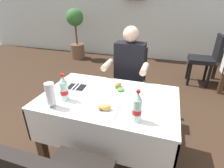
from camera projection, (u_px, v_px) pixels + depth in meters
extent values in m
plane|color=#382619|center=(103.00, 156.00, 1.89)|extent=(11.00, 11.00, 0.00)
cube|color=silver|center=(154.00, 1.00, 4.49)|extent=(11.00, 0.12, 2.99)
cube|color=white|center=(109.00, 97.00, 1.59)|extent=(1.22, 0.80, 0.02)
cube|color=white|center=(92.00, 141.00, 1.33)|extent=(1.22, 0.02, 0.32)
cube|color=white|center=(120.00, 94.00, 2.00)|extent=(1.22, 0.02, 0.32)
cube|color=white|center=(54.00, 103.00, 1.83)|extent=(0.02, 0.80, 0.32)
cube|color=white|center=(175.00, 126.00, 1.50)|extent=(0.02, 0.80, 0.32)
cube|color=#472D1E|center=(41.00, 140.00, 1.61)|extent=(0.07, 0.07, 0.71)
cube|color=#472D1E|center=(76.00, 103.00, 2.19)|extent=(0.07, 0.07, 0.71)
cube|color=#472D1E|center=(167.00, 120.00, 1.89)|extent=(0.07, 0.07, 0.71)
cube|color=black|center=(126.00, 87.00, 2.29)|extent=(0.44, 0.44, 0.08)
cube|color=black|center=(131.00, 63.00, 2.39)|extent=(0.42, 0.06, 0.44)
cube|color=black|center=(110.00, 109.00, 2.31)|extent=(0.04, 0.04, 0.45)
cube|color=black|center=(135.00, 114.00, 2.21)|extent=(0.04, 0.04, 0.45)
cube|color=black|center=(117.00, 97.00, 2.60)|extent=(0.04, 0.04, 0.45)
cube|color=black|center=(140.00, 100.00, 2.50)|extent=(0.04, 0.04, 0.45)
cylinder|color=#282D42|center=(117.00, 112.00, 2.25)|extent=(0.10, 0.10, 0.45)
cylinder|color=#282D42|center=(130.00, 114.00, 2.20)|extent=(0.10, 0.10, 0.45)
cube|color=#282D42|center=(127.00, 88.00, 2.24)|extent=(0.34, 0.36, 0.12)
cube|color=black|center=(130.00, 63.00, 2.18)|extent=(0.36, 0.20, 0.50)
sphere|color=beige|center=(131.00, 34.00, 2.03)|extent=(0.19, 0.19, 0.19)
cylinder|color=beige|center=(107.00, 65.00, 2.03)|extent=(0.07, 0.26, 0.07)
cylinder|color=beige|center=(144.00, 69.00, 1.91)|extent=(0.07, 0.26, 0.07)
cube|color=white|center=(104.00, 109.00, 1.40)|extent=(0.23, 0.23, 0.01)
ellipsoid|color=gold|center=(106.00, 107.00, 1.36)|extent=(0.10, 0.08, 0.05)
ellipsoid|color=#99602D|center=(102.00, 107.00, 1.38)|extent=(0.08, 0.10, 0.04)
cube|color=white|center=(119.00, 89.00, 1.70)|extent=(0.23, 0.23, 0.01)
ellipsoid|color=#4C8E38|center=(120.00, 89.00, 1.66)|extent=(0.09, 0.09, 0.03)
ellipsoid|color=#B77A38|center=(118.00, 85.00, 1.71)|extent=(0.08, 0.11, 0.05)
cylinder|color=white|center=(53.00, 106.00, 1.43)|extent=(0.07, 0.07, 0.01)
cylinder|color=white|center=(52.00, 105.00, 1.42)|extent=(0.02, 0.02, 0.03)
cylinder|color=white|center=(50.00, 93.00, 1.38)|extent=(0.07, 0.07, 0.18)
cylinder|color=black|center=(51.00, 100.00, 1.40)|extent=(0.07, 0.07, 0.06)
cylinder|color=silver|center=(64.00, 91.00, 1.50)|extent=(0.07, 0.07, 0.17)
cylinder|color=red|center=(64.00, 92.00, 1.50)|extent=(0.07, 0.07, 0.04)
cone|color=silver|center=(63.00, 79.00, 1.45)|extent=(0.06, 0.06, 0.05)
cylinder|color=red|center=(62.00, 75.00, 1.43)|extent=(0.03, 0.03, 0.02)
cylinder|color=silver|center=(137.00, 110.00, 1.23)|extent=(0.07, 0.07, 0.18)
cylinder|color=red|center=(137.00, 111.00, 1.24)|extent=(0.07, 0.07, 0.04)
cone|color=silver|center=(138.00, 96.00, 1.18)|extent=(0.06, 0.06, 0.05)
cylinder|color=red|center=(138.00, 91.00, 1.17)|extent=(0.03, 0.03, 0.02)
cube|color=black|center=(76.00, 87.00, 1.75)|extent=(0.18, 0.14, 0.01)
cube|color=silver|center=(75.00, 86.00, 1.75)|extent=(0.03, 0.19, 0.01)
cube|color=silver|center=(78.00, 86.00, 1.75)|extent=(0.03, 0.19, 0.01)
cube|color=white|center=(220.00, 58.00, 3.24)|extent=(0.02, 0.81, 0.32)
cube|color=#472D1E|center=(224.00, 75.00, 3.02)|extent=(0.07, 0.07, 0.71)
cube|color=#472D1E|center=(216.00, 63.00, 3.60)|extent=(0.07, 0.07, 0.71)
cube|color=black|center=(201.00, 60.00, 3.35)|extent=(0.44, 0.44, 0.08)
cube|color=black|center=(219.00, 47.00, 3.17)|extent=(0.06, 0.42, 0.44)
cube|color=black|center=(188.00, 69.00, 3.66)|extent=(0.04, 0.04, 0.45)
cube|color=black|center=(189.00, 75.00, 3.37)|extent=(0.04, 0.04, 0.45)
cube|color=black|center=(206.00, 71.00, 3.56)|extent=(0.04, 0.04, 0.45)
cube|color=black|center=(209.00, 77.00, 3.27)|extent=(0.04, 0.04, 0.45)
cylinder|color=brown|center=(78.00, 51.00, 5.00)|extent=(0.38, 0.38, 0.40)
cylinder|color=brown|center=(76.00, 35.00, 4.80)|extent=(0.05, 0.05, 0.53)
sphere|color=#387533|center=(75.00, 17.00, 4.61)|extent=(0.45, 0.45, 0.45)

